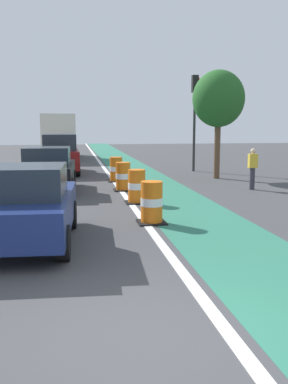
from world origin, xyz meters
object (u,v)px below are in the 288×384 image
at_px(traffic_barrel_mid, 137,187).
at_px(street_tree_sidewalk, 218,99).
at_px(parked_sedan_second, 48,170).
at_px(traffic_light_corner, 195,106).
at_px(pedestrian_crossing, 253,168).
at_px(parked_suv_third, 60,154).
at_px(delivery_truck_down_block, 58,134).
at_px(traffic_barrel_far, 116,170).
at_px(traffic_barrel_back, 123,177).
at_px(parked_sedan_nearest, 27,206).
at_px(traffic_barrel_front, 152,203).

relative_size(traffic_barrel_mid, street_tree_sidewalk, 0.22).
xyz_separation_m(parked_sedan_second, street_tree_sidewalk, (7.63, 2.83, 2.83)).
relative_size(traffic_light_corner, pedestrian_crossing, 3.17).
height_order(parked_suv_third, delivery_truck_down_block, delivery_truck_down_block).
distance_m(parked_suv_third, traffic_barrel_far, 4.41).
relative_size(traffic_barrel_back, street_tree_sidewalk, 0.22).
bearing_deg(parked_sedan_nearest, parked_sedan_second, 89.43).
relative_size(traffic_barrel_back, traffic_barrel_far, 1.00).
bearing_deg(street_tree_sidewalk, traffic_barrel_front, -118.97).
bearing_deg(traffic_barrel_back, street_tree_sidewalk, 31.74).
bearing_deg(parked_sedan_second, traffic_light_corner, 39.06).
bearing_deg(traffic_light_corner, traffic_barrel_front, -111.14).
relative_size(traffic_barrel_mid, traffic_light_corner, 0.21).
distance_m(traffic_barrel_mid, delivery_truck_down_block, 19.38).
relative_size(traffic_barrel_front, street_tree_sidewalk, 0.22).
bearing_deg(delivery_truck_down_block, traffic_barrel_far, -78.08).
distance_m(traffic_barrel_far, delivery_truck_down_block, 14.08).
distance_m(traffic_barrel_front, traffic_barrel_back, 5.58).
bearing_deg(traffic_barrel_back, traffic_barrel_mid, -87.49).
xyz_separation_m(traffic_barrel_back, delivery_truck_down_block, (-2.89, 16.40, 1.31)).
bearing_deg(pedestrian_crossing, parked_sedan_second, 174.44).
distance_m(parked_suv_third, traffic_barrel_front, 12.12).
xyz_separation_m(traffic_barrel_front, traffic_barrel_back, (-0.07, 5.58, 0.00)).
relative_size(parked_sedan_nearest, traffic_light_corner, 0.82).
bearing_deg(traffic_barrel_far, parked_sedan_second, -138.10).
relative_size(parked_sedan_nearest, delivery_truck_down_block, 0.55).
bearing_deg(parked_sedan_nearest, pedestrian_crossing, 39.18).
height_order(parked_sedan_nearest, pedestrian_crossing, parked_sedan_nearest).
distance_m(traffic_barrel_far, traffic_light_corner, 6.50).
height_order(traffic_barrel_mid, pedestrian_crossing, pedestrian_crossing).
distance_m(parked_suv_third, traffic_barrel_back, 6.76).
bearing_deg(parked_suv_third, street_tree_sidewalk, -24.06).
relative_size(traffic_barrel_front, delivery_truck_down_block, 0.14).
height_order(traffic_barrel_far, traffic_light_corner, traffic_light_corner).
bearing_deg(parked_sedan_second, traffic_barrel_mid, -44.06).
xyz_separation_m(traffic_barrel_mid, street_tree_sidewalk, (4.69, 5.67, 3.14)).
bearing_deg(traffic_light_corner, street_tree_sidewalk, -86.68).
relative_size(traffic_barrel_mid, traffic_barrel_far, 1.00).
height_order(parked_sedan_nearest, traffic_barrel_mid, parked_sedan_nearest).
bearing_deg(traffic_light_corner, parked_suv_third, 179.46).
relative_size(parked_sedan_second, traffic_barrel_far, 3.83).
bearing_deg(parked_sedan_nearest, traffic_barrel_far, 73.41).
relative_size(traffic_barrel_back, pedestrian_crossing, 0.68).
height_order(parked_sedan_nearest, street_tree_sidewalk, street_tree_sidewalk).
relative_size(delivery_truck_down_block, traffic_light_corner, 1.50).
bearing_deg(traffic_light_corner, parked_sedan_nearest, -119.57).
relative_size(parked_suv_third, traffic_barrel_back, 4.26).
bearing_deg(traffic_barrel_mid, traffic_barrel_back, 92.51).
relative_size(traffic_barrel_back, delivery_truck_down_block, 0.14).
height_order(parked_sedan_second, traffic_barrel_far, parked_sedan_second).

